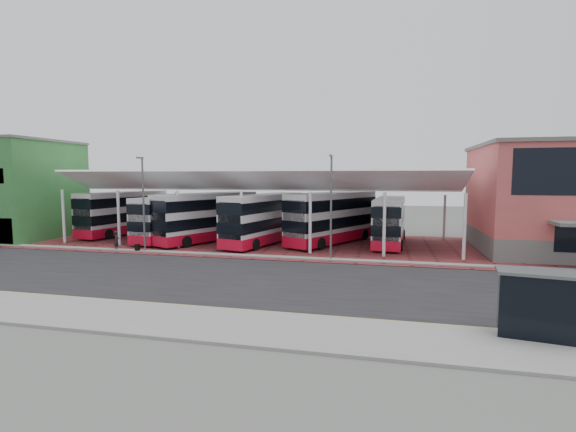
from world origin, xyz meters
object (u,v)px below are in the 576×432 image
bus_5 (390,221)px  bus_shelter (551,299)px  bus_1 (172,218)px  bus_3 (264,219)px  pedestrian (117,240)px  bus_2 (207,217)px  bus_4 (333,218)px  bus_0 (124,213)px

bus_5 → bus_shelter: size_ratio=3.11×
bus_1 → bus_3: (9.85, -0.38, 0.14)m
bus_1 → bus_shelter: bearing=-32.7°
bus_3 → pedestrian: bearing=-136.0°
bus_2 → bus_3: bearing=24.4°
bus_2 → bus_4: size_ratio=0.99×
bus_2 → bus_3: (5.85, -0.02, -0.03)m
bus_0 → bus_3: bus_0 is taller
bus_0 → bus_4: size_ratio=1.00×
bus_0 → bus_shelter: 41.52m
bus_2 → bus_3: size_ratio=0.99×
bus_4 → bus_3: bearing=-137.2°
bus_1 → bus_5: bus_1 is taller
bus_4 → pedestrian: size_ratio=6.94×
pedestrian → bus_shelter: bearing=-132.8°
bus_0 → bus_4: (23.29, -1.00, 0.08)m
bus_2 → bus_5: bearing=31.8°
bus_1 → bus_shelter: (27.27, -20.90, -0.47)m
bus_0 → bus_1: (7.11, -2.37, -0.14)m
bus_5 → bus_0: bearing=-176.8°
bus_1 → pedestrian: bearing=-98.9°
bus_0 → bus_2: bus_2 is taller
bus_0 → bus_3: size_ratio=1.00×
bus_0 → bus_2: size_ratio=1.01×
pedestrian → bus_shelter: size_ratio=0.49×
bus_4 → pedestrian: bearing=-128.0°
bus_1 → bus_3: bus_3 is taller
bus_1 → bus_2: size_ratio=0.94×
bus_2 → bus_4: (12.18, 1.73, 0.05)m
bus_0 → pedestrian: (5.47, -9.15, -1.49)m
bus_5 → bus_shelter: bearing=-71.7°
bus_1 → bus_4: bearing=9.6°
bus_2 → bus_4: 12.30m
bus_2 → bus_0: bearing=-169.3°
bus_3 → pedestrian: size_ratio=6.93×
bus_3 → bus_4: bearing=30.3°
bus_3 → bus_4: (6.33, 1.74, 0.08)m
bus_4 → bus_5: bus_4 is taller
bus_1 → bus_0: bearing=166.4°
bus_0 → bus_2: 11.44m
bus_0 → bus_1: size_ratio=1.07×
bus_2 → bus_shelter: (23.27, -20.55, -0.65)m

